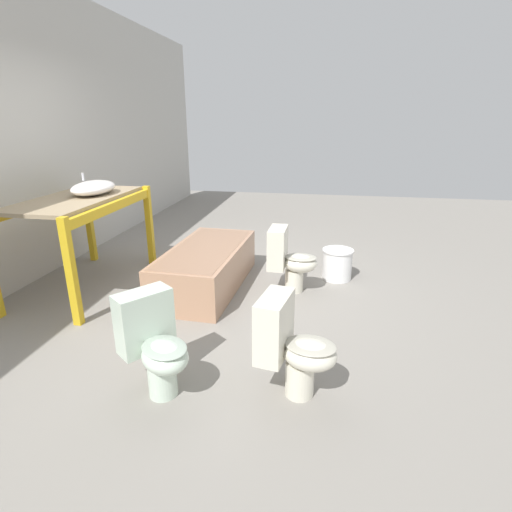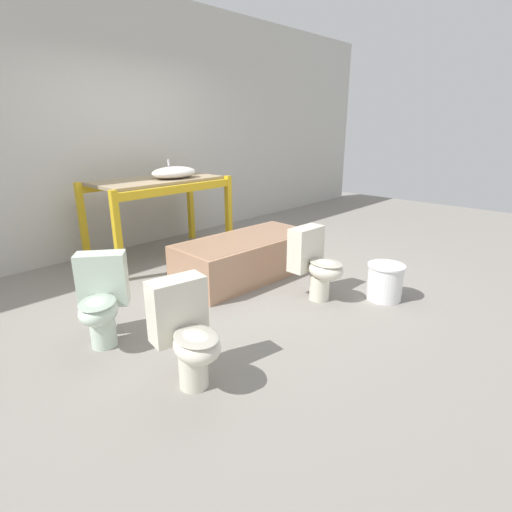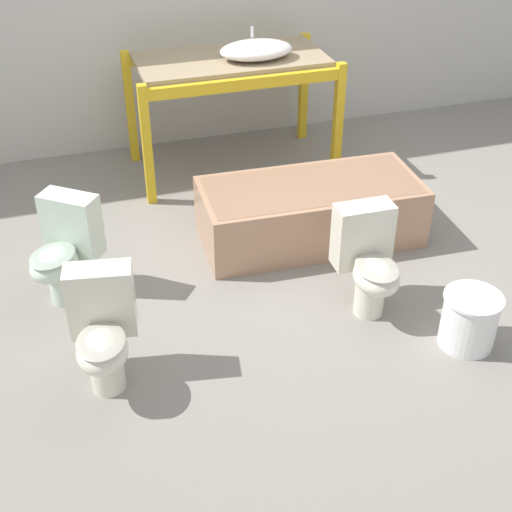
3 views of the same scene
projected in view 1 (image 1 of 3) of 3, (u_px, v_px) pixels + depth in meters
name	position (u px, v px, depth m)	size (l,w,h in m)	color
ground_plane	(199.00, 294.00, 4.17)	(12.00, 12.00, 0.00)	gray
warehouse_wall_rear	(1.00, 133.00, 3.97)	(10.80, 0.08, 3.20)	beige
shelving_rack	(77.00, 212.00, 4.10)	(1.66, 0.88, 0.98)	gold
sink_basin	(93.00, 188.00, 4.18)	(0.59, 0.38, 0.22)	white
bathtub_main	(206.00, 264.00, 4.28)	(1.61, 0.78, 0.44)	tan
toilet_near	(155.00, 342.00, 2.59)	(0.56, 0.59, 0.68)	silver
toilet_far	(289.00, 258.00, 4.14)	(0.37, 0.51, 0.68)	silver
toilet_extra	(292.00, 345.00, 2.57)	(0.40, 0.55, 0.68)	silver
bucket_white	(337.00, 264.00, 4.52)	(0.35, 0.35, 0.35)	white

